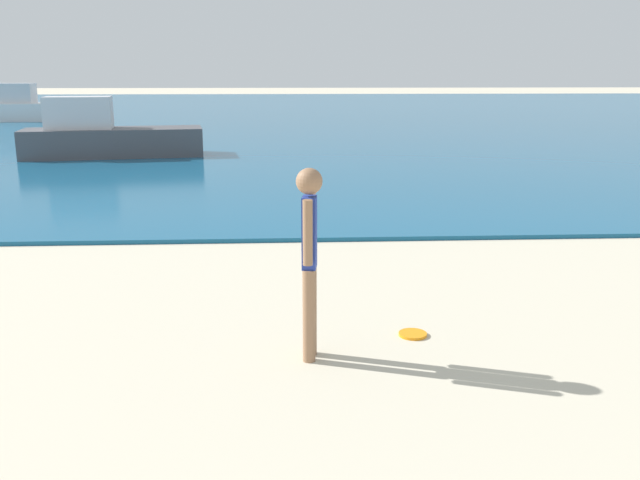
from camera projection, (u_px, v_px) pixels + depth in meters
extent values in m
cube|color=#14567F|center=(289.00, 112.00, 38.28)|extent=(160.00, 60.00, 0.06)
cylinder|color=#936B4C|center=(310.00, 310.00, 5.47)|extent=(0.10, 0.10, 0.75)
cylinder|color=#936B4C|center=(309.00, 316.00, 5.34)|extent=(0.10, 0.10, 0.75)
cube|color=#233899|center=(309.00, 233.00, 5.25)|extent=(0.13, 0.19, 0.56)
sphere|color=#936B4C|center=(309.00, 181.00, 5.16)|extent=(0.20, 0.20, 0.20)
cylinder|color=#936B4C|center=(311.00, 225.00, 5.38)|extent=(0.08, 0.08, 0.50)
cylinder|color=#936B4C|center=(308.00, 233.00, 5.11)|extent=(0.08, 0.08, 0.50)
cylinder|color=orange|center=(413.00, 334.00, 5.95)|extent=(0.25, 0.25, 0.03)
cube|color=#4C4C51|center=(114.00, 142.00, 17.95)|extent=(4.73, 2.14, 0.73)
cube|color=silver|center=(79.00, 113.00, 17.60)|extent=(1.78, 1.26, 0.82)
cube|color=white|center=(36.00, 112.00, 30.88)|extent=(4.96, 1.85, 0.78)
cube|color=silver|center=(13.00, 93.00, 30.58)|extent=(1.82, 1.19, 0.88)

